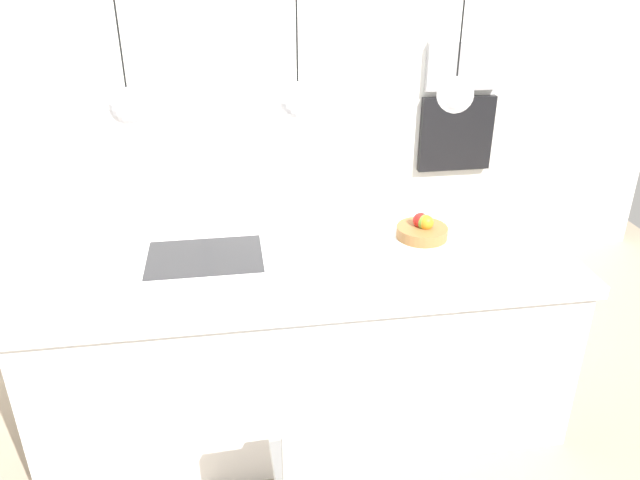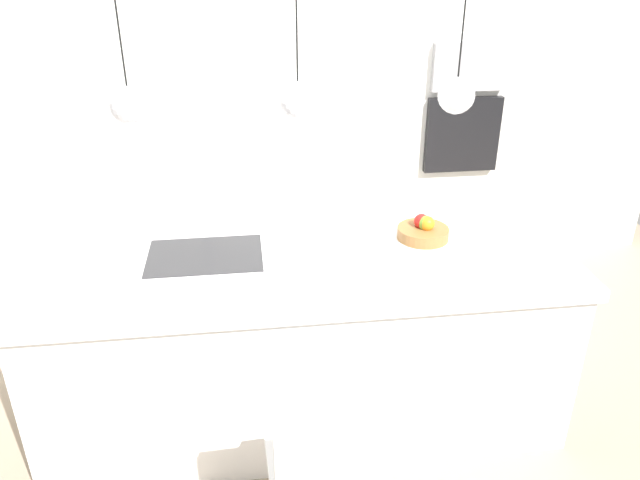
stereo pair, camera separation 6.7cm
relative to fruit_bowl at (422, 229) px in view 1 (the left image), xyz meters
The scene contains 12 objects.
floor 1.19m from the fruit_bowl, behind, with size 6.60×6.60×0.00m, color tan.
back_wall 1.75m from the fruit_bowl, 112.05° to the left, with size 6.00×0.10×2.60m, color white.
kitchen_island 0.83m from the fruit_bowl, behind, with size 2.65×1.15×0.96m.
sink_basin 1.12m from the fruit_bowl, behind, with size 0.56×0.40×0.02m, color #2D2D30.
faucet 1.13m from the fruit_bowl, behind, with size 0.02×0.17×0.22m.
fruit_bowl is the anchor object (origin of this frame).
microwave 1.78m from the fruit_bowl, 64.43° to the left, with size 0.54×0.08×0.34m, color #9E9EA3.
oven 1.69m from the fruit_bowl, 64.43° to the left, with size 0.56×0.08×0.56m, color black.
chair_near 1.36m from the fruit_bowl, 121.13° to the right, with size 0.46×0.47×0.87m.
pendant_light_left 1.55m from the fruit_bowl, behind, with size 0.17×0.17×0.77m.
pendant_light_center 0.96m from the fruit_bowl, behind, with size 0.17×0.17×0.77m.
pendant_light_right 0.72m from the fruit_bowl, 31.01° to the right, with size 0.17×0.17×0.77m.
Camera 1 is at (-0.32, -2.73, 2.37)m, focal length 34.68 mm.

